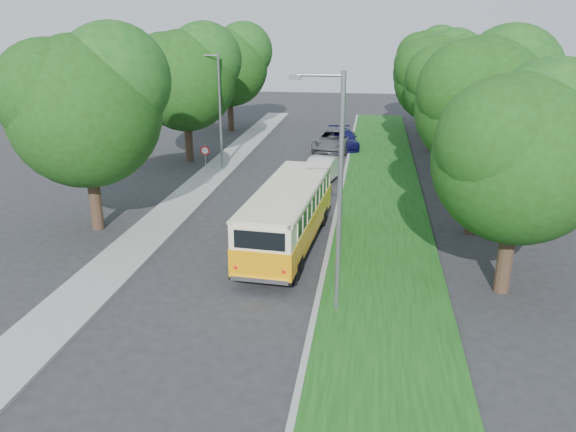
# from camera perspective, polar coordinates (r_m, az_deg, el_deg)

# --- Properties ---
(ground) EXTENTS (120.00, 120.00, 0.00)m
(ground) POSITION_cam_1_polar(r_m,az_deg,el_deg) (22.22, -5.81, -5.84)
(ground) COLOR #28282A
(ground) RESTS_ON ground
(curb) EXTENTS (0.20, 70.00, 0.15)m
(curb) POSITION_cam_1_polar(r_m,az_deg,el_deg) (26.23, 4.52, -1.63)
(curb) COLOR gray
(curb) RESTS_ON ground
(grass_verge) EXTENTS (4.50, 70.00, 0.13)m
(grass_verge) POSITION_cam_1_polar(r_m,az_deg,el_deg) (26.19, 9.65, -1.90)
(grass_verge) COLOR #154512
(grass_verge) RESTS_ON ground
(sidewalk) EXTENTS (2.20, 70.00, 0.12)m
(sidewalk) POSITION_cam_1_polar(r_m,az_deg,el_deg) (28.03, -12.86, -0.72)
(sidewalk) COLOR gray
(sidewalk) RESTS_ON ground
(treeline) EXTENTS (24.27, 41.91, 9.46)m
(treeline) POSITION_cam_1_polar(r_m,az_deg,el_deg) (37.69, 5.57, 13.84)
(treeline) COLOR #332319
(treeline) RESTS_ON ground
(lamppost_near) EXTENTS (1.71, 0.16, 8.00)m
(lamppost_near) POSITION_cam_1_polar(r_m,az_deg,el_deg) (17.73, 5.02, 2.75)
(lamppost_near) COLOR gray
(lamppost_near) RESTS_ON ground
(lamppost_far) EXTENTS (1.71, 0.16, 7.50)m
(lamppost_far) POSITION_cam_1_polar(r_m,az_deg,el_deg) (37.21, -7.08, 10.90)
(lamppost_far) COLOR gray
(lamppost_far) RESTS_ON ground
(warning_sign) EXTENTS (0.56, 0.10, 2.50)m
(warning_sign) POSITION_cam_1_polar(r_m,az_deg,el_deg) (33.79, -8.39, 5.87)
(warning_sign) COLOR gray
(warning_sign) RESTS_ON ground
(vintage_bus) EXTENTS (3.09, 9.57, 2.80)m
(vintage_bus) POSITION_cam_1_polar(r_m,az_deg,el_deg) (24.14, 0.02, -0.09)
(vintage_bus) COLOR #FFA208
(vintage_bus) RESTS_ON ground
(car_silver) EXTENTS (2.63, 4.12, 1.30)m
(car_silver) POSITION_cam_1_polar(r_m,az_deg,el_deg) (30.11, 1.01, 2.35)
(car_silver) COLOR #B7B8BC
(car_silver) RESTS_ON ground
(car_white) EXTENTS (2.59, 4.80, 1.50)m
(car_white) POSITION_cam_1_polar(r_m,az_deg,el_deg) (34.48, 3.37, 4.66)
(car_white) COLOR silver
(car_white) RESTS_ON ground
(car_blue) EXTENTS (2.97, 5.25, 1.44)m
(car_blue) POSITION_cam_1_polar(r_m,az_deg,el_deg) (44.25, 5.60, 7.79)
(car_blue) COLOR #12124F
(car_blue) RESTS_ON ground
(car_grey) EXTENTS (3.29, 5.85, 1.54)m
(car_grey) POSITION_cam_1_polar(r_m,az_deg,el_deg) (43.38, 4.67, 7.67)
(car_grey) COLOR slate
(car_grey) RESTS_ON ground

